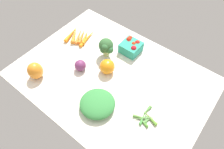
% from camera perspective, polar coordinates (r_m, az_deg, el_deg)
% --- Properties ---
extents(tablecloth, '(1.04, 0.76, 0.02)m').
position_cam_1_polar(tablecloth, '(1.14, 0.00, -0.90)').
color(tablecloth, silver).
rests_on(tablecloth, ground).
extents(heirloom_tomato_orange, '(0.08, 0.08, 0.08)m').
position_cam_1_polar(heirloom_tomato_orange, '(1.12, -1.36, 2.22)').
color(heirloom_tomato_orange, orange).
rests_on(heirloom_tomato_orange, tablecloth).
extents(berry_basket, '(0.11, 0.11, 0.08)m').
position_cam_1_polar(berry_basket, '(1.24, 5.41, 7.81)').
color(berry_basket, teal).
rests_on(berry_basket, tablecloth).
extents(okra_pile, '(0.12, 0.12, 0.02)m').
position_cam_1_polar(okra_pile, '(1.01, 9.33, -11.94)').
color(okra_pile, '#418A3C').
rests_on(okra_pile, tablecloth).
extents(red_onion_near_basket, '(0.06, 0.06, 0.06)m').
position_cam_1_polar(red_onion_near_basket, '(1.15, -8.91, 2.52)').
color(red_onion_near_basket, '#6F2E5D').
rests_on(red_onion_near_basket, tablecloth).
extents(leafy_greens_clump, '(0.24, 0.24, 0.06)m').
position_cam_1_polar(leafy_greens_clump, '(1.01, -4.13, -8.18)').
color(leafy_greens_clump, '#35843E').
rests_on(leafy_greens_clump, tablecloth).
extents(carrot_bunch, '(0.17, 0.20, 0.03)m').
position_cam_1_polar(carrot_bunch, '(1.35, -9.19, 10.70)').
color(carrot_bunch, orange).
rests_on(carrot_bunch, tablecloth).
extents(broccoli_head, '(0.10, 0.09, 0.12)m').
position_cam_1_polar(broccoli_head, '(1.18, -1.67, 7.80)').
color(broccoli_head, '#A5BD78').
rests_on(broccoli_head, tablecloth).
extents(bell_pepper_orange, '(0.10, 0.10, 0.10)m').
position_cam_1_polar(bell_pepper_orange, '(1.17, -20.77, 1.01)').
color(bell_pepper_orange, orange).
rests_on(bell_pepper_orange, tablecloth).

